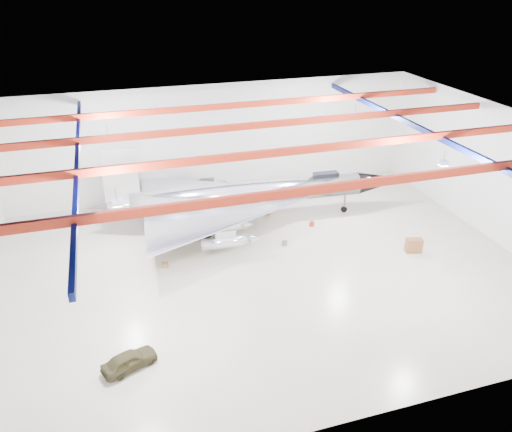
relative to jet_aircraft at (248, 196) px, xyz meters
name	(u,v)px	position (x,y,z in m)	size (l,w,h in m)	color
floor	(262,268)	(-1.12, -7.71, -2.55)	(40.00, 40.00, 0.00)	#B7AB91
wall_back	(216,141)	(-1.12, 7.29, 2.95)	(40.00, 40.00, 0.00)	silver
wall_right	(494,173)	(18.88, -7.71, 2.95)	(30.00, 30.00, 0.00)	silver
ceiling	(263,129)	(-1.12, -7.71, 8.45)	(40.00, 40.00, 0.00)	#0A0F38
ceiling_structure	(263,139)	(-1.12, -7.71, 7.77)	(39.50, 29.50, 1.08)	maroon
jet_aircraft	(248,196)	(0.00, 0.00, 0.00)	(28.57, 17.39, 7.79)	silver
jeep	(129,360)	(-11.64, -15.50, -2.00)	(1.30, 3.22, 1.10)	#3D391E
desk	(414,245)	(11.32, -8.93, -1.96)	(1.29, 0.64, 1.18)	brown
crate_ply	(165,265)	(-8.24, -5.33, -2.38)	(0.50, 0.40, 0.35)	olive
engine_drum	(285,243)	(1.72, -4.85, -2.37)	(0.41, 0.41, 0.37)	#59595B
parts_bin	(267,212)	(2.17, 1.14, -2.33)	(0.63, 0.50, 0.44)	olive
crate_small	(165,227)	(-7.34, 1.01, -2.44)	(0.33, 0.26, 0.23)	#59595B
tool_chest	(312,224)	(5.24, -2.33, -2.36)	(0.43, 0.43, 0.39)	#A62810
oil_barrel	(213,239)	(-3.78, -2.48, -2.38)	(0.50, 0.40, 0.35)	olive
spares_box	(242,222)	(-0.62, -0.12, -2.36)	(0.44, 0.44, 0.40)	#59595B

